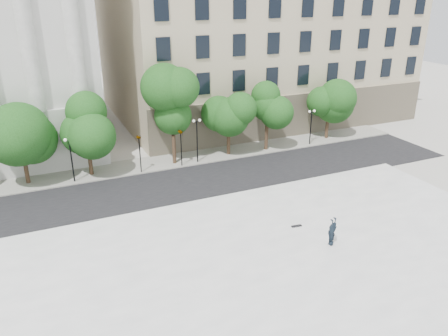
{
  "coord_description": "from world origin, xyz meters",
  "views": [
    {
      "loc": [
        -8.08,
        -15.22,
        15.86
      ],
      "look_at": [
        3.18,
        10.0,
        4.59
      ],
      "focal_mm": 35.0,
      "sensor_mm": 36.0,
      "label": 1
    }
  ],
  "objects_px": {
    "skateboard": "(296,226)",
    "traffic_light_east": "(181,130)",
    "person_lying": "(331,241)",
    "traffic_light_west": "(139,136)"
  },
  "relations": [
    {
      "from": "skateboard",
      "to": "traffic_light_east",
      "type": "bearing_deg",
      "value": 109.21
    },
    {
      "from": "traffic_light_east",
      "to": "person_lying",
      "type": "bearing_deg",
      "value": -77.28
    },
    {
      "from": "traffic_light_east",
      "to": "traffic_light_west",
      "type": "bearing_deg",
      "value": 180.0
    },
    {
      "from": "traffic_light_east",
      "to": "person_lying",
      "type": "relative_size",
      "value": 2.19
    },
    {
      "from": "person_lying",
      "to": "skateboard",
      "type": "xyz_separation_m",
      "value": [
        -0.73,
        2.94,
        -0.23
      ]
    },
    {
      "from": "person_lying",
      "to": "skateboard",
      "type": "distance_m",
      "value": 3.04
    },
    {
      "from": "traffic_light_west",
      "to": "traffic_light_east",
      "type": "height_order",
      "value": "traffic_light_east"
    },
    {
      "from": "traffic_light_west",
      "to": "skateboard",
      "type": "distance_m",
      "value": 17.05
    },
    {
      "from": "skateboard",
      "to": "person_lying",
      "type": "bearing_deg",
      "value": -69.3
    },
    {
      "from": "traffic_light_west",
      "to": "skateboard",
      "type": "bearing_deg",
      "value": -64.05
    }
  ]
}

